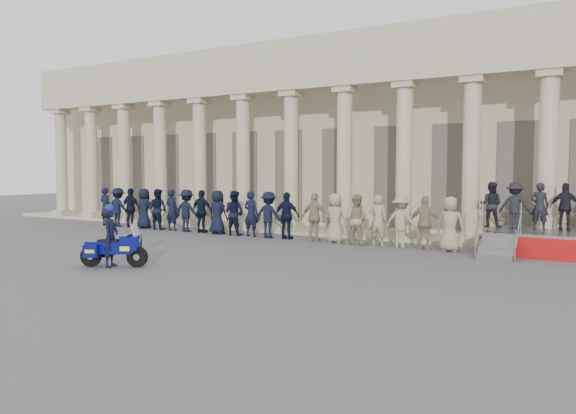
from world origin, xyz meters
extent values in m
plane|color=#4B4B4E|center=(0.00, 0.00, 0.00)|extent=(90.00, 90.00, 0.00)
cube|color=tan|center=(0.00, 15.00, 4.50)|extent=(40.00, 10.00, 9.00)
cube|color=tan|center=(0.00, 8.80, 0.07)|extent=(40.00, 2.60, 0.15)
cube|color=tan|center=(0.00, 8.00, 6.79)|extent=(35.80, 1.00, 1.00)
cube|color=tan|center=(0.00, 8.00, 7.89)|extent=(35.80, 1.00, 1.20)
cube|color=tan|center=(-16.90, 8.00, 0.30)|extent=(0.90, 0.90, 0.30)
cylinder|color=tan|center=(-16.90, 8.00, 3.25)|extent=(0.64, 0.64, 5.60)
cube|color=tan|center=(-16.90, 8.00, 6.17)|extent=(0.85, 0.85, 0.24)
cube|color=tan|center=(-14.30, 8.00, 0.30)|extent=(0.90, 0.90, 0.30)
cylinder|color=tan|center=(-14.30, 8.00, 3.25)|extent=(0.64, 0.64, 5.60)
cube|color=tan|center=(-14.30, 8.00, 6.17)|extent=(0.85, 0.85, 0.24)
cube|color=tan|center=(-11.70, 8.00, 0.30)|extent=(0.90, 0.90, 0.30)
cylinder|color=tan|center=(-11.70, 8.00, 3.25)|extent=(0.64, 0.64, 5.60)
cube|color=tan|center=(-11.70, 8.00, 6.17)|extent=(0.85, 0.85, 0.24)
cube|color=tan|center=(-9.10, 8.00, 0.30)|extent=(0.90, 0.90, 0.30)
cylinder|color=tan|center=(-9.10, 8.00, 3.25)|extent=(0.64, 0.64, 5.60)
cube|color=tan|center=(-9.10, 8.00, 6.17)|extent=(0.85, 0.85, 0.24)
cube|color=tan|center=(-6.50, 8.00, 0.30)|extent=(0.90, 0.90, 0.30)
cylinder|color=tan|center=(-6.50, 8.00, 3.25)|extent=(0.64, 0.64, 5.60)
cube|color=tan|center=(-6.50, 8.00, 6.17)|extent=(0.85, 0.85, 0.24)
cube|color=tan|center=(-3.90, 8.00, 0.30)|extent=(0.90, 0.90, 0.30)
cylinder|color=tan|center=(-3.90, 8.00, 3.25)|extent=(0.64, 0.64, 5.60)
cube|color=tan|center=(-3.90, 8.00, 6.17)|extent=(0.85, 0.85, 0.24)
cube|color=tan|center=(-1.30, 8.00, 0.30)|extent=(0.90, 0.90, 0.30)
cylinder|color=tan|center=(-1.30, 8.00, 3.25)|extent=(0.64, 0.64, 5.60)
cube|color=tan|center=(-1.30, 8.00, 6.17)|extent=(0.85, 0.85, 0.24)
cube|color=tan|center=(1.30, 8.00, 0.30)|extent=(0.90, 0.90, 0.30)
cylinder|color=tan|center=(1.30, 8.00, 3.25)|extent=(0.64, 0.64, 5.60)
cube|color=tan|center=(1.30, 8.00, 6.17)|extent=(0.85, 0.85, 0.24)
cube|color=tan|center=(3.90, 8.00, 0.30)|extent=(0.90, 0.90, 0.30)
cylinder|color=tan|center=(3.90, 8.00, 3.25)|extent=(0.64, 0.64, 5.60)
cube|color=tan|center=(3.90, 8.00, 6.17)|extent=(0.85, 0.85, 0.24)
cube|color=tan|center=(6.50, 8.00, 0.30)|extent=(0.90, 0.90, 0.30)
cylinder|color=tan|center=(6.50, 8.00, 3.25)|extent=(0.64, 0.64, 5.60)
cube|color=tan|center=(6.50, 8.00, 6.17)|extent=(0.85, 0.85, 0.24)
cube|color=tan|center=(9.10, 8.00, 0.30)|extent=(0.90, 0.90, 0.30)
cylinder|color=tan|center=(9.10, 8.00, 3.25)|extent=(0.64, 0.64, 5.60)
cube|color=tan|center=(9.10, 8.00, 6.17)|extent=(0.85, 0.85, 0.24)
cube|color=black|center=(-15.60, 10.02, 2.55)|extent=(1.30, 0.12, 4.20)
cube|color=black|center=(-13.00, 10.02, 2.55)|extent=(1.30, 0.12, 4.20)
cube|color=black|center=(-10.40, 10.02, 2.55)|extent=(1.30, 0.12, 4.20)
cube|color=black|center=(-7.80, 10.02, 2.55)|extent=(1.30, 0.12, 4.20)
cube|color=black|center=(-5.20, 10.02, 2.55)|extent=(1.30, 0.12, 4.20)
cube|color=black|center=(-2.60, 10.02, 2.55)|extent=(1.30, 0.12, 4.20)
cube|color=black|center=(0.00, 10.02, 2.55)|extent=(1.30, 0.12, 4.20)
cube|color=black|center=(2.60, 10.02, 2.55)|extent=(1.30, 0.12, 4.20)
cube|color=black|center=(5.20, 10.02, 2.55)|extent=(1.30, 0.12, 4.20)
cube|color=black|center=(7.80, 10.02, 2.55)|extent=(1.30, 0.12, 4.20)
imported|color=black|center=(-11.07, 6.10, 0.97)|extent=(0.71, 0.46, 1.94)
imported|color=black|center=(-10.18, 6.10, 0.97)|extent=(1.25, 0.72, 1.94)
imported|color=black|center=(-9.29, 6.10, 0.97)|extent=(1.13, 0.47, 1.94)
imported|color=black|center=(-8.40, 6.10, 0.97)|extent=(0.95, 0.62, 1.94)
imported|color=black|center=(-7.51, 6.10, 0.97)|extent=(0.94, 0.73, 1.94)
imported|color=black|center=(-6.62, 6.10, 0.97)|extent=(0.71, 0.46, 1.94)
imported|color=black|center=(-5.73, 6.10, 0.97)|extent=(1.25, 0.72, 1.94)
imported|color=black|center=(-4.84, 6.10, 0.97)|extent=(1.13, 0.47, 1.94)
imported|color=black|center=(-3.95, 6.10, 0.97)|extent=(0.95, 0.62, 1.94)
imported|color=black|center=(-3.06, 6.10, 0.97)|extent=(0.94, 0.73, 1.94)
imported|color=black|center=(-2.16, 6.10, 0.97)|extent=(0.71, 0.46, 1.94)
imported|color=black|center=(-1.27, 6.10, 0.97)|extent=(1.25, 0.72, 1.94)
imported|color=black|center=(-0.38, 6.10, 0.97)|extent=(1.13, 0.47, 1.94)
imported|color=gray|center=(0.91, 6.10, 0.97)|extent=(1.13, 0.47, 1.94)
imported|color=gray|center=(1.80, 6.10, 0.97)|extent=(0.95, 0.62, 1.94)
imported|color=gray|center=(2.69, 6.10, 0.97)|extent=(0.94, 0.73, 1.94)
imported|color=gray|center=(3.58, 6.10, 0.97)|extent=(0.71, 0.46, 1.94)
imported|color=gray|center=(4.47, 6.10, 0.97)|extent=(1.25, 0.72, 1.94)
imported|color=gray|center=(5.36, 6.10, 0.97)|extent=(1.13, 0.47, 1.94)
imported|color=gray|center=(6.26, 6.10, 0.97)|extent=(0.95, 0.62, 1.94)
cube|color=gray|center=(9.36, 7.16, 0.75)|extent=(3.95, 2.82, 0.10)
cube|color=#A80D0E|center=(9.36, 5.77, 0.35)|extent=(3.95, 0.04, 0.70)
cube|color=#A80D0E|center=(7.41, 7.16, 0.35)|extent=(0.04, 2.82, 0.70)
cube|color=gray|center=(7.99, 4.85, 0.10)|extent=(1.10, 0.28, 0.20)
cube|color=gray|center=(7.99, 5.13, 0.30)|extent=(1.10, 0.28, 0.20)
cube|color=gray|center=(7.99, 5.41, 0.50)|extent=(1.10, 0.28, 0.20)
cube|color=gray|center=(7.99, 5.69, 0.70)|extent=(1.10, 0.28, 0.20)
cylinder|color=gray|center=(9.36, 8.52, 1.30)|extent=(3.95, 0.04, 0.04)
imported|color=black|center=(7.36, 7.36, 1.61)|extent=(0.79, 0.61, 1.62)
imported|color=black|center=(8.16, 7.36, 1.61)|extent=(1.05, 0.60, 1.62)
imported|color=black|center=(8.96, 7.36, 1.61)|extent=(0.59, 0.39, 1.62)
imported|color=black|center=(9.76, 7.36, 1.61)|extent=(0.95, 0.40, 1.62)
cylinder|color=black|center=(-0.83, -1.75, 0.31)|extent=(0.61, 0.39, 0.62)
cylinder|color=black|center=(-2.10, -2.36, 0.31)|extent=(0.61, 0.39, 0.62)
cube|color=#090D69|center=(-1.42, -2.03, 0.58)|extent=(1.14, 0.83, 0.36)
cube|color=#090D69|center=(-1.00, -1.83, 0.73)|extent=(0.68, 0.66, 0.42)
cube|color=silver|center=(-1.00, -1.83, 0.52)|extent=(0.31, 0.34, 0.11)
cube|color=#B2BFCC|center=(-0.86, -1.76, 1.05)|extent=(0.36, 0.47, 0.50)
cube|color=black|center=(-1.59, -2.12, 0.77)|extent=(0.69, 0.55, 0.09)
cube|color=#090D69|center=(-2.05, -2.34, 0.66)|extent=(0.43, 0.43, 0.21)
cube|color=#090D69|center=(-1.84, -2.57, 0.52)|extent=(0.47, 0.37, 0.37)
cube|color=#FBFF0D|center=(-1.84, -2.57, 0.52)|extent=(0.35, 0.33, 0.09)
cube|color=#090D69|center=(-2.10, -2.03, 0.52)|extent=(0.47, 0.37, 0.37)
cube|color=#FBFF0D|center=(-2.10, -2.03, 0.52)|extent=(0.35, 0.33, 0.09)
cylinder|color=silver|center=(-1.94, -2.04, 0.28)|extent=(0.55, 0.33, 0.09)
cylinder|color=black|center=(-1.00, -1.83, 0.96)|extent=(0.32, 0.60, 0.03)
imported|color=black|center=(-1.55, -2.10, 0.89)|extent=(0.67, 0.77, 1.77)
sphere|color=navy|center=(-1.55, -2.10, 1.72)|extent=(0.28, 0.28, 0.28)
camera|label=1|loc=(11.32, -13.53, 2.92)|focal=35.00mm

